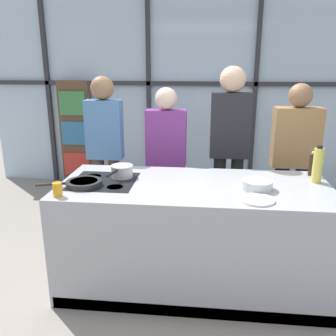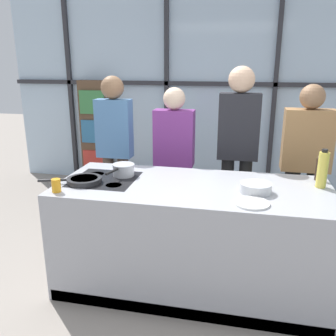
{
  "view_description": "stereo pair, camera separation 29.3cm",
  "coord_description": "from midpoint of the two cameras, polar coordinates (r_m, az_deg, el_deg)",
  "views": [
    {
      "loc": [
        0.07,
        -2.69,
        1.84
      ],
      "look_at": [
        -0.22,
        0.1,
        1.0
      ],
      "focal_mm": 38.0,
      "sensor_mm": 36.0,
      "label": 1
    },
    {
      "loc": [
        0.36,
        -2.65,
        1.84
      ],
      "look_at": [
        -0.22,
        0.1,
        1.0
      ],
      "focal_mm": 38.0,
      "sensor_mm": 36.0,
      "label": 2
    }
  ],
  "objects": [
    {
      "name": "ground_plane",
      "position": [
        3.25,
        1.2,
        -17.8
      ],
      "size": [
        18.0,
        18.0,
        0.0
      ],
      "primitive_type": "plane",
      "color": "gray"
    },
    {
      "name": "back_window_wall",
      "position": [
        5.31,
        3.74,
        11.92
      ],
      "size": [
        6.4,
        0.1,
        2.8
      ],
      "color": "silver",
      "rests_on": "ground_plane"
    },
    {
      "name": "bookshelf",
      "position": [
        5.6,
        -15.9,
        5.24
      ],
      "size": [
        0.46,
        0.19,
        1.58
      ],
      "color": "brown",
      "rests_on": "ground_plane"
    },
    {
      "name": "demo_island",
      "position": [
        3.02,
        1.22,
        -10.78
      ],
      "size": [
        2.17,
        0.93,
        0.9
      ],
      "color": "#A8AAB2",
      "rests_on": "ground_plane"
    },
    {
      "name": "spectator_far_left",
      "position": [
        3.84,
        -12.23,
        3.69
      ],
      "size": [
        0.38,
        0.24,
        1.71
      ],
      "rotation": [
        0.0,
        0.0,
        3.14
      ],
      "color": "#47382D",
      "rests_on": "ground_plane"
    },
    {
      "name": "spectator_center_left",
      "position": [
        3.71,
        -2.56,
        2.17
      ],
      "size": [
        0.41,
        0.22,
        1.6
      ],
      "rotation": [
        0.0,
        0.0,
        3.14
      ],
      "color": "#47382D",
      "rests_on": "ground_plane"
    },
    {
      "name": "spectator_center_right",
      "position": [
        3.64,
        7.61,
        4.14
      ],
      "size": [
        0.4,
        0.25,
        1.81
      ],
      "rotation": [
        0.0,
        0.0,
        3.14
      ],
      "color": "black",
      "rests_on": "ground_plane"
    },
    {
      "name": "spectator_far_right",
      "position": [
        3.75,
        17.51,
        1.79
      ],
      "size": [
        0.46,
        0.23,
        1.65
      ],
      "rotation": [
        0.0,
        0.0,
        3.14
      ],
      "color": "black",
      "rests_on": "ground_plane"
    },
    {
      "name": "frying_pan",
      "position": [
        2.92,
        -16.31,
        -2.38
      ],
      "size": [
        0.49,
        0.28,
        0.04
      ],
      "color": "#232326",
      "rests_on": "demo_island"
    },
    {
      "name": "saucepan",
      "position": [
        3.05,
        -10.17,
        -0.5
      ],
      "size": [
        0.19,
        0.35,
        0.1
      ],
      "color": "silver",
      "rests_on": "demo_island"
    },
    {
      "name": "white_plate",
      "position": [
        2.56,
        10.94,
        -5.08
      ],
      "size": [
        0.25,
        0.25,
        0.01
      ],
      "primitive_type": "cylinder",
      "color": "white",
      "rests_on": "demo_island"
    },
    {
      "name": "mixing_bowl",
      "position": [
        2.78,
        11.2,
        -2.63
      ],
      "size": [
        0.24,
        0.24,
        0.07
      ],
      "color": "silver",
      "rests_on": "demo_island"
    },
    {
      "name": "oil_bottle",
      "position": [
        3.04,
        20.4,
        0.41
      ],
      "size": [
        0.08,
        0.08,
        0.31
      ],
      "color": "#E0CC4C",
      "rests_on": "demo_island"
    },
    {
      "name": "pepper_grinder",
      "position": [
        3.23,
        19.73,
        0.51
      ],
      "size": [
        0.05,
        0.05,
        0.21
      ],
      "color": "#332319",
      "rests_on": "demo_island"
    },
    {
      "name": "juice_glass_near",
      "position": [
        2.75,
        -20.27,
        -3.3
      ],
      "size": [
        0.07,
        0.07,
        0.1
      ],
      "primitive_type": "cylinder",
      "color": "orange",
      "rests_on": "demo_island"
    }
  ]
}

